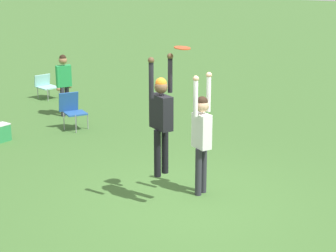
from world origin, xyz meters
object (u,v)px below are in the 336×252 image
at_px(camping_chair_0, 46,85).
at_px(cooler_box, 0,133).
at_px(person_defending, 202,131).
at_px(camping_chair_3, 72,108).
at_px(frisbee, 182,48).
at_px(person_spectator_near, 64,79).
at_px(person_jumping, 161,113).

bearing_deg(camping_chair_0, cooler_box, 44.22).
bearing_deg(person_defending, camping_chair_3, -175.80).
bearing_deg(camping_chair_0, frisbee, 73.03).
relative_size(frisbee, camping_chair_0, 0.37).
distance_m(frisbee, cooler_box, 6.01).
bearing_deg(person_defending, cooler_box, -156.21).
height_order(camping_chair_0, cooler_box, camping_chair_0).
bearing_deg(cooler_box, frisbee, -92.94).
bearing_deg(person_spectator_near, camping_chair_3, -100.28).
bearing_deg(camping_chair_0, camping_chair_3, 68.07).
xyz_separation_m(frisbee, person_spectator_near, (2.87, 5.99, -1.69)).
distance_m(frisbee, camping_chair_0, 9.27).
height_order(frisbee, cooler_box, frisbee).
xyz_separation_m(person_jumping, camping_chair_3, (2.40, 4.66, -1.09)).
xyz_separation_m(person_defending, frisbee, (-0.43, 0.13, 1.52)).
relative_size(person_jumping, camping_chair_0, 2.79).
distance_m(camping_chair_0, cooler_box, 4.54).
bearing_deg(frisbee, camping_chair_3, 67.04).
relative_size(frisbee, person_spectator_near, 0.16).
relative_size(person_defending, cooler_box, 5.30).
xyz_separation_m(person_jumping, camping_chair_0, (4.35, 7.86, -1.21)).
bearing_deg(person_jumping, cooler_box, 15.51).
distance_m(camping_chair_3, cooler_box, 1.91).
height_order(person_jumping, person_defending, person_jumping).
xyz_separation_m(camping_chair_0, cooler_box, (-3.73, -2.58, -0.22)).
distance_m(frisbee, camping_chair_3, 5.69).
height_order(person_defending, frisbee, frisbee).
distance_m(person_defending, camping_chair_0, 8.96).
height_order(person_jumping, person_spectator_near, person_jumping).
relative_size(camping_chair_0, camping_chair_3, 0.79).
distance_m(person_jumping, cooler_box, 5.50).
distance_m(camping_chair_0, person_spectator_near, 2.42).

